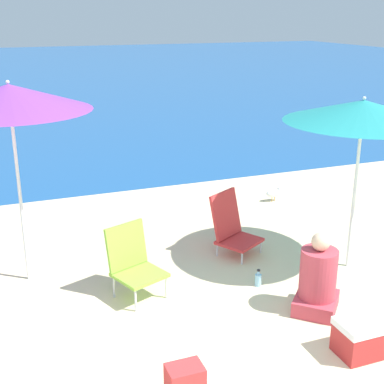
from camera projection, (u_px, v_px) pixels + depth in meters
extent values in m
cube|color=#1E5699|center=(16.00, 72.00, 26.65)|extent=(60.00, 40.00, 0.01)
cylinder|color=white|center=(354.00, 197.00, 6.20)|extent=(0.04, 0.04, 1.77)
cone|color=teal|center=(363.00, 111.00, 5.88)|extent=(1.75, 1.75, 0.24)
sphere|color=white|center=(364.00, 98.00, 5.83)|extent=(0.04, 0.04, 0.04)
cylinder|color=white|center=(20.00, 199.00, 5.86)|extent=(0.04, 0.04, 1.95)
cone|color=purple|center=(9.00, 97.00, 5.50)|extent=(1.70, 1.70, 0.27)
sphere|color=white|center=(8.00, 82.00, 5.45)|extent=(0.04, 0.04, 0.04)
cylinder|color=silver|center=(136.00, 300.00, 5.46)|extent=(0.02, 0.02, 0.25)
cylinder|color=silver|center=(166.00, 287.00, 5.72)|extent=(0.02, 0.02, 0.25)
cylinder|color=silver|center=(114.00, 287.00, 5.73)|extent=(0.02, 0.02, 0.25)
cylinder|color=silver|center=(144.00, 275.00, 5.99)|extent=(0.02, 0.02, 0.25)
cube|color=#8ECC3D|center=(140.00, 275.00, 5.68)|extent=(0.61, 0.60, 0.04)
cube|color=#8ECC3D|center=(126.00, 246.00, 5.75)|extent=(0.49, 0.28, 0.49)
cylinder|color=silver|center=(242.00, 258.00, 6.49)|extent=(0.02, 0.02, 0.16)
cylinder|color=silver|center=(261.00, 247.00, 6.80)|extent=(0.02, 0.02, 0.16)
cylinder|color=silver|center=(217.00, 250.00, 6.71)|extent=(0.02, 0.02, 0.16)
cylinder|color=silver|center=(237.00, 239.00, 7.02)|extent=(0.02, 0.02, 0.16)
cube|color=red|center=(239.00, 241.00, 6.72)|extent=(0.65, 0.63, 0.04)
cube|color=red|center=(226.00, 214.00, 6.75)|extent=(0.51, 0.39, 0.58)
cube|color=#BF3F4C|center=(316.00, 303.00, 5.50)|extent=(0.63, 0.63, 0.16)
cylinder|color=#BF3F4C|center=(318.00, 274.00, 5.39)|extent=(0.37, 0.37, 0.52)
sphere|color=beige|center=(321.00, 242.00, 5.27)|extent=(0.19, 0.19, 0.19)
cylinder|color=#8CCCEA|center=(258.00, 280.00, 5.99)|extent=(0.07, 0.07, 0.14)
cylinder|color=#8CCCEA|center=(258.00, 273.00, 5.96)|extent=(0.03, 0.03, 0.05)
cylinder|color=black|center=(259.00, 270.00, 5.95)|extent=(0.04, 0.04, 0.02)
cube|color=#B72828|center=(364.00, 340.00, 4.79)|extent=(0.50, 0.33, 0.27)
cube|color=white|center=(366.00, 324.00, 4.74)|extent=(0.52, 0.34, 0.07)
cylinder|color=gold|center=(272.00, 199.00, 8.65)|extent=(0.01, 0.01, 0.07)
cylinder|color=gold|center=(275.00, 199.00, 8.67)|extent=(0.01, 0.01, 0.07)
ellipsoid|color=white|center=(274.00, 193.00, 8.63)|extent=(0.26, 0.11, 0.13)
sphere|color=white|center=(279.00, 189.00, 8.64)|extent=(0.07, 0.07, 0.07)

